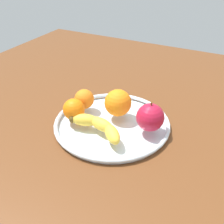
{
  "coord_description": "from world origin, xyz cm",
  "views": [
    {
      "loc": [
        -29.12,
        56.82,
        46.08
      ],
      "look_at": [
        0.0,
        0.0,
        4.8
      ],
      "focal_mm": 43.11,
      "sensor_mm": 36.0,
      "label": 1
    }
  ],
  "objects_px": {
    "fruit_bowl": "(112,123)",
    "orange_back_right": "(84,99)",
    "banana": "(98,126)",
    "orange_front_right": "(116,102)",
    "apple": "(150,117)",
    "orange_back_left": "(74,109)"
  },
  "relations": [
    {
      "from": "orange_back_right",
      "to": "banana",
      "type": "bearing_deg",
      "value": 138.37
    },
    {
      "from": "apple",
      "to": "orange_back_left",
      "type": "height_order",
      "value": "apple"
    },
    {
      "from": "banana",
      "to": "orange_front_right",
      "type": "xyz_separation_m",
      "value": [
        -0.01,
        -0.1,
        0.02
      ]
    },
    {
      "from": "banana",
      "to": "apple",
      "type": "distance_m",
      "value": 0.14
    },
    {
      "from": "orange_back_left",
      "to": "fruit_bowl",
      "type": "bearing_deg",
      "value": -158.8
    },
    {
      "from": "fruit_bowl",
      "to": "orange_front_right",
      "type": "bearing_deg",
      "value": -82.67
    },
    {
      "from": "fruit_bowl",
      "to": "orange_front_right",
      "type": "xyz_separation_m",
      "value": [
        0.0,
        -0.04,
        0.05
      ]
    },
    {
      "from": "banana",
      "to": "orange_back_right",
      "type": "height_order",
      "value": "orange_back_right"
    },
    {
      "from": "fruit_bowl",
      "to": "orange_back_right",
      "type": "relative_size",
      "value": 5.56
    },
    {
      "from": "orange_back_right",
      "to": "orange_back_left",
      "type": "xyz_separation_m",
      "value": [
        -0.01,
        0.07,
        0.0
      ]
    },
    {
      "from": "apple",
      "to": "orange_back_left",
      "type": "distance_m",
      "value": 0.22
    },
    {
      "from": "fruit_bowl",
      "to": "banana",
      "type": "distance_m",
      "value": 0.07
    },
    {
      "from": "apple",
      "to": "orange_back_left",
      "type": "xyz_separation_m",
      "value": [
        0.21,
        0.05,
        -0.01
      ]
    },
    {
      "from": "orange_front_right",
      "to": "orange_back_right",
      "type": "distance_m",
      "value": 0.11
    },
    {
      "from": "banana",
      "to": "apple",
      "type": "height_order",
      "value": "apple"
    },
    {
      "from": "fruit_bowl",
      "to": "orange_front_right",
      "type": "distance_m",
      "value": 0.06
    },
    {
      "from": "apple",
      "to": "orange_front_right",
      "type": "height_order",
      "value": "apple"
    },
    {
      "from": "orange_front_right",
      "to": "orange_back_left",
      "type": "relative_size",
      "value": 1.26
    },
    {
      "from": "orange_front_right",
      "to": "orange_back_right",
      "type": "height_order",
      "value": "orange_front_right"
    },
    {
      "from": "banana",
      "to": "orange_back_right",
      "type": "relative_size",
      "value": 3.05
    },
    {
      "from": "orange_back_right",
      "to": "orange_back_left",
      "type": "bearing_deg",
      "value": 95.51
    },
    {
      "from": "fruit_bowl",
      "to": "orange_back_right",
      "type": "distance_m",
      "value": 0.12
    }
  ]
}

